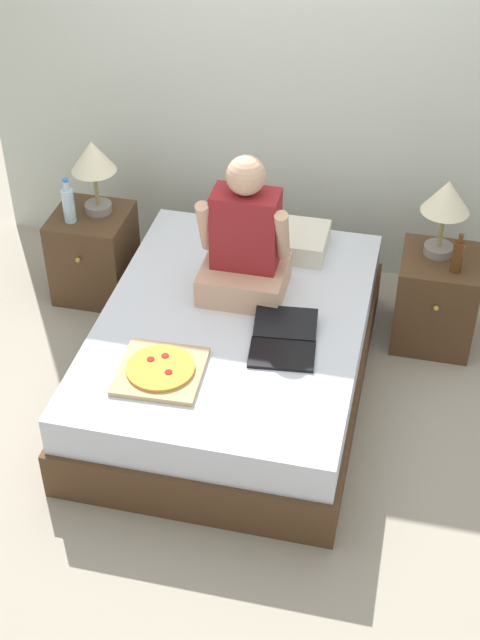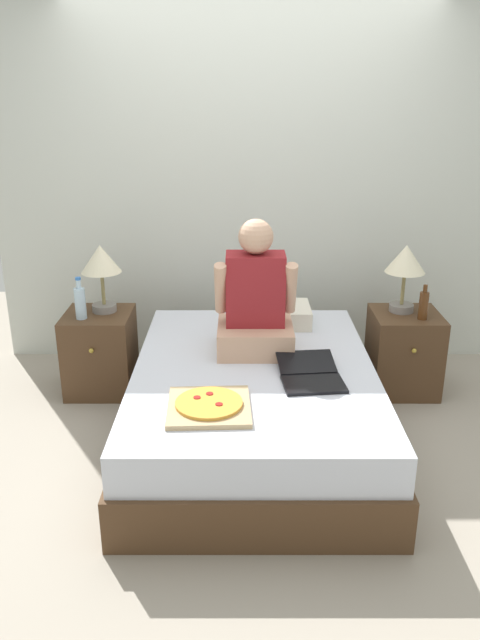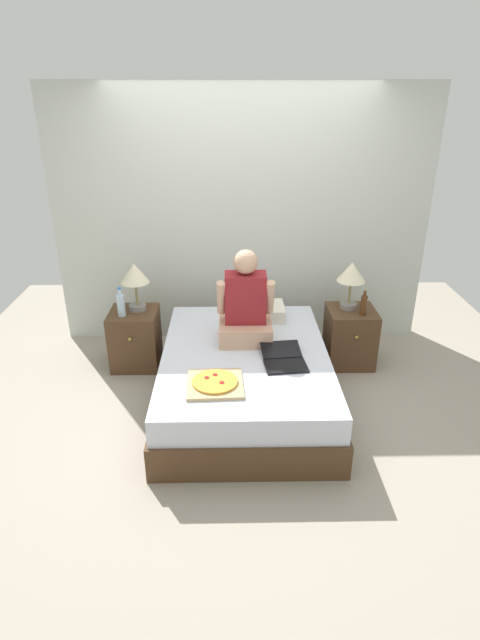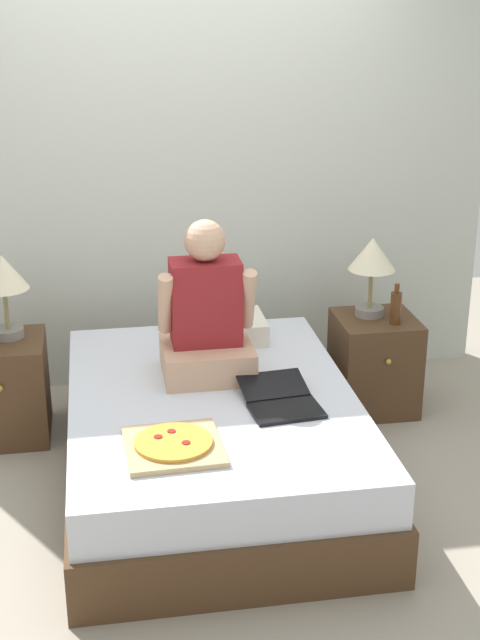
% 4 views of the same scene
% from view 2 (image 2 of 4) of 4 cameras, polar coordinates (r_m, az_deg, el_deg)
% --- Properties ---
extents(ground_plane, '(5.68, 5.68, 0.00)m').
position_cam_2_polar(ground_plane, '(3.73, 1.26, -10.92)').
color(ground_plane, '#9E9384').
extents(wall_back, '(3.68, 0.12, 2.50)m').
position_cam_2_polar(wall_back, '(4.56, 1.04, 11.72)').
color(wall_back, silver).
rests_on(wall_back, ground).
extents(bed, '(1.38, 1.93, 0.48)m').
position_cam_2_polar(bed, '(3.62, 1.29, -7.73)').
color(bed, '#4C331E').
rests_on(bed, ground).
extents(nightstand_left, '(0.44, 0.47, 0.55)m').
position_cam_2_polar(nightstand_left, '(4.31, -12.64, -2.87)').
color(nightstand_left, '#4C331E').
rests_on(nightstand_left, ground).
extents(lamp_on_left_nightstand, '(0.26, 0.26, 0.45)m').
position_cam_2_polar(lamp_on_left_nightstand, '(4.15, -12.59, 5.05)').
color(lamp_on_left_nightstand, gray).
rests_on(lamp_on_left_nightstand, nightstand_left).
extents(water_bottle, '(0.07, 0.07, 0.28)m').
position_cam_2_polar(water_bottle, '(4.11, -14.40, 1.60)').
color(water_bottle, silver).
rests_on(water_bottle, nightstand_left).
extents(nightstand_right, '(0.44, 0.47, 0.55)m').
position_cam_2_polar(nightstand_right, '(4.34, 14.72, -2.85)').
color(nightstand_right, '#4C331E').
rests_on(nightstand_right, ground).
extents(lamp_on_right_nightstand, '(0.26, 0.26, 0.45)m').
position_cam_2_polar(lamp_on_right_nightstand, '(4.19, 14.89, 5.00)').
color(lamp_on_right_nightstand, gray).
rests_on(lamp_on_right_nightstand, nightstand_right).
extents(beer_bottle, '(0.06, 0.06, 0.23)m').
position_cam_2_polar(beer_bottle, '(4.14, 16.44, 1.33)').
color(beer_bottle, '#512D14').
rests_on(beer_bottle, nightstand_right).
extents(pillow, '(0.52, 0.34, 0.12)m').
position_cam_2_polar(pillow, '(4.12, 2.80, 0.51)').
color(pillow, silver).
rests_on(pillow, bed).
extents(person_seated, '(0.47, 0.40, 0.78)m').
position_cam_2_polar(person_seated, '(3.63, 1.42, 1.52)').
color(person_seated, tan).
rests_on(person_seated, bed).
extents(laptop, '(0.36, 0.44, 0.07)m').
position_cam_2_polar(laptop, '(3.36, 6.52, -5.16)').
color(laptop, black).
rests_on(laptop, bed).
extents(pizza_box, '(0.42, 0.42, 0.04)m').
position_cam_2_polar(pizza_box, '(3.05, -2.85, -7.83)').
color(pizza_box, tan).
rests_on(pizza_box, bed).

